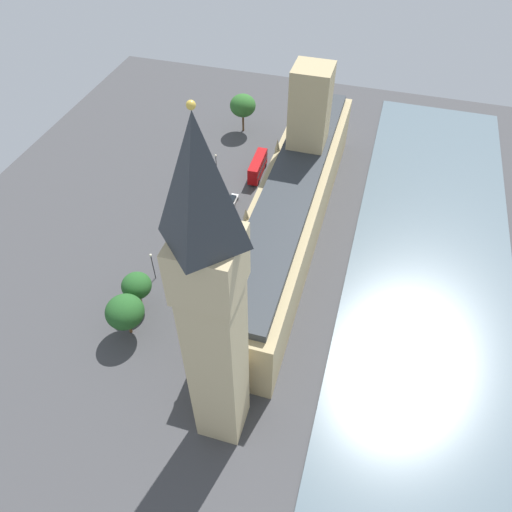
% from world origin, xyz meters
% --- Properties ---
extents(ground_plane, '(148.57, 148.57, 0.00)m').
position_xyz_m(ground_plane, '(0.00, 0.00, 0.00)').
color(ground_plane, '#424244').
extents(river_thames, '(33.17, 133.71, 0.25)m').
position_xyz_m(river_thames, '(-32.72, 0.00, 0.12)').
color(river_thames, slate).
rests_on(river_thames, ground).
extents(parliament_building, '(13.23, 78.57, 32.45)m').
position_xyz_m(parliament_building, '(-1.99, -1.66, 8.45)').
color(parliament_building, tan).
rests_on(parliament_building, ground).
extents(clock_tower, '(7.54, 7.54, 55.76)m').
position_xyz_m(clock_tower, '(-2.16, 44.91, 28.84)').
color(clock_tower, tan).
rests_on(clock_tower, ground).
extents(double_decker_bus_midblock, '(2.89, 10.57, 4.75)m').
position_xyz_m(double_decker_bus_midblock, '(10.89, -19.63, 2.63)').
color(double_decker_bus_midblock, '#B20C0F').
rests_on(double_decker_bus_midblock, ground).
extents(car_white_by_river_gate, '(1.85, 4.75, 1.74)m').
position_xyz_m(car_white_by_river_gate, '(13.53, -7.00, 0.89)').
color(car_white_by_river_gate, silver).
rests_on(car_white_by_river_gate, ground).
extents(car_dark_green_under_trees, '(2.08, 4.74, 1.74)m').
position_xyz_m(car_dark_green_under_trees, '(10.92, 9.78, 0.89)').
color(car_dark_green_under_trees, '#19472D').
rests_on(car_dark_green_under_trees, ground).
extents(car_yellow_cab_trailing, '(2.08, 4.47, 1.74)m').
position_xyz_m(car_yellow_cab_trailing, '(10.27, 16.08, 0.89)').
color(car_yellow_cab_trailing, gold).
rests_on(car_yellow_cab_trailing, ground).
extents(car_silver_opposite_hall, '(2.09, 4.36, 1.74)m').
position_xyz_m(car_silver_opposite_hall, '(11.18, 23.58, 0.89)').
color(car_silver_opposite_hall, '#B7B7BC').
rests_on(car_silver_opposite_hall, ground).
extents(pedestrian_far_end, '(0.61, 0.51, 1.69)m').
position_xyz_m(pedestrian_far_end, '(6.63, -10.02, 0.76)').
color(pedestrian_far_end, gray).
rests_on(pedestrian_far_end, ground).
extents(plane_tree_kerbside, '(4.42, 4.42, 8.22)m').
position_xyz_m(plane_tree_kerbside, '(20.67, -2.98, 6.26)').
color(plane_tree_kerbside, brown).
rests_on(plane_tree_kerbside, ground).
extents(plane_tree_corner, '(6.91, 6.91, 9.04)m').
position_xyz_m(plane_tree_corner, '(20.01, 33.47, 6.08)').
color(plane_tree_corner, brown).
rests_on(plane_tree_corner, ground).
extents(plane_tree_near_tower, '(5.64, 5.64, 8.14)m').
position_xyz_m(plane_tree_near_tower, '(20.92, 27.11, 5.72)').
color(plane_tree_near_tower, brown).
rests_on(plane_tree_near_tower, ground).
extents(plane_tree_leading, '(7.08, 7.08, 10.76)m').
position_xyz_m(plane_tree_leading, '(20.65, -38.68, 7.72)').
color(plane_tree_leading, brown).
rests_on(plane_tree_leading, ground).
extents(street_lamp_slot_10, '(0.56, 0.56, 6.65)m').
position_xyz_m(street_lamp_slot_10, '(20.57, -15.99, 4.61)').
color(street_lamp_slot_10, black).
rests_on(street_lamp_slot_10, ground).
extents(street_lamp_slot_11, '(0.56, 0.56, 7.03)m').
position_xyz_m(street_lamp_slot_11, '(21.20, 19.96, 4.84)').
color(street_lamp_slot_11, black).
rests_on(street_lamp_slot_11, ground).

